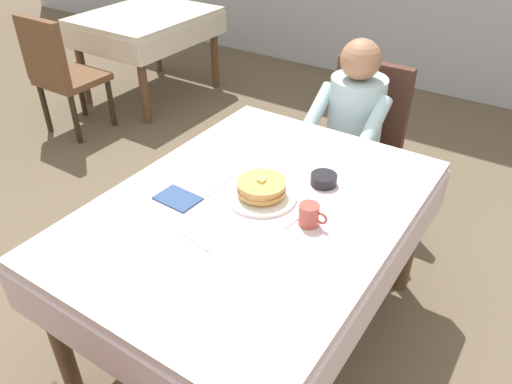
{
  "coord_description": "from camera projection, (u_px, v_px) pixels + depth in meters",
  "views": [
    {
      "loc": [
        0.89,
        -1.33,
        1.88
      ],
      "look_at": [
        -0.0,
        0.02,
        0.79
      ],
      "focal_mm": 35.18,
      "sensor_mm": 36.0,
      "label": 1
    }
  ],
  "objects": [
    {
      "name": "background_chair_empty",
      "position": [
        59.0,
        70.0,
        3.77
      ],
      "size": [
        0.44,
        0.45,
        0.93
      ],
      "color": "brown",
      "rests_on": "ground"
    },
    {
      "name": "knife_right_of_plate",
      "position": [
        300.0,
        216.0,
        1.9
      ],
      "size": [
        0.03,
        0.2,
        0.0
      ],
      "primitive_type": "cube",
      "rotation": [
        0.0,
        0.0,
        1.47
      ],
      "color": "silver",
      "rests_on": "dining_table_main"
    },
    {
      "name": "ground_plane",
      "position": [
        254.0,
        331.0,
        2.38
      ],
      "size": [
        14.0,
        14.0,
        0.0
      ],
      "primitive_type": "plane",
      "color": "brown"
    },
    {
      "name": "plate_breakfast",
      "position": [
        261.0,
        196.0,
        2.0
      ],
      "size": [
        0.28,
        0.28,
        0.02
      ],
      "primitive_type": "cylinder",
      "color": "white",
      "rests_on": "dining_table_main"
    },
    {
      "name": "cup_coffee",
      "position": [
        309.0,
        215.0,
        1.84
      ],
      "size": [
        0.11,
        0.08,
        0.08
      ],
      "color": "#B24C42",
      "rests_on": "dining_table_main"
    },
    {
      "name": "background_table_far",
      "position": [
        146.0,
        27.0,
        4.37
      ],
      "size": [
        0.92,
        1.12,
        0.74
      ],
      "color": "silver",
      "rests_on": "ground"
    },
    {
      "name": "dining_table_main",
      "position": [
        254.0,
        223.0,
        2.01
      ],
      "size": [
        1.12,
        1.52,
        0.74
      ],
      "color": "silver",
      "rests_on": "ground"
    },
    {
      "name": "breakfast_stack",
      "position": [
        261.0,
        188.0,
        1.97
      ],
      "size": [
        0.2,
        0.2,
        0.08
      ],
      "color": "tan",
      "rests_on": "plate_breakfast"
    },
    {
      "name": "chair_diner",
      "position": [
        361.0,
        134.0,
        2.9
      ],
      "size": [
        0.44,
        0.45,
        0.93
      ],
      "rotation": [
        0.0,
        0.0,
        3.14
      ],
      "color": "#4C2D23",
      "rests_on": "ground"
    },
    {
      "name": "spoon_near_edge",
      "position": [
        195.0,
        241.0,
        1.78
      ],
      "size": [
        0.15,
        0.05,
        0.0
      ],
      "primitive_type": "cube",
      "rotation": [
        0.0,
        0.0,
        -0.22
      ],
      "color": "silver",
      "rests_on": "dining_table_main"
    },
    {
      "name": "fork_left_of_plate",
      "position": [
        220.0,
        185.0,
        2.07
      ],
      "size": [
        0.02,
        0.18,
        0.0
      ],
      "primitive_type": "cube",
      "rotation": [
        0.0,
        0.0,
        1.61
      ],
      "color": "silver",
      "rests_on": "dining_table_main"
    },
    {
      "name": "napkin_folded",
      "position": [
        178.0,
        198.0,
        1.99
      ],
      "size": [
        0.17,
        0.13,
        0.01
      ],
      "primitive_type": "cube",
      "rotation": [
        0.0,
        0.0,
        -0.04
      ],
      "color": "#334C7F",
      "rests_on": "dining_table_main"
    },
    {
      "name": "diner_person",
      "position": [
        352.0,
        123.0,
        2.72
      ],
      "size": [
        0.4,
        0.43,
        1.12
      ],
      "rotation": [
        0.0,
        0.0,
        3.14
      ],
      "color": "silver",
      "rests_on": "ground"
    },
    {
      "name": "bowl_butter",
      "position": [
        324.0,
        179.0,
        2.07
      ],
      "size": [
        0.11,
        0.11,
        0.04
      ],
      "primitive_type": "cylinder",
      "color": "black",
      "rests_on": "dining_table_main"
    }
  ]
}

